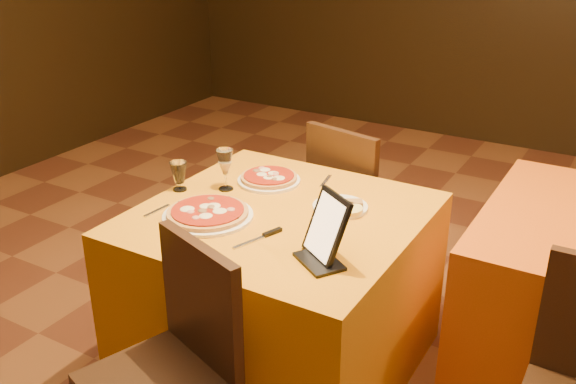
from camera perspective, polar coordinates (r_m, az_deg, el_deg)
The scene contains 13 objects.
floor at distance 3.03m, azimuth -0.39°, elevation -14.69°, with size 6.00×7.00×0.01m, color #5E2D19.
main_table at distance 2.80m, azimuth -0.68°, elevation -8.78°, with size 1.10×1.10×0.75m, color orange.
chair_main_near at distance 2.24m, azimuth -11.65°, elevation -16.29°, with size 0.38×0.38×0.91m, color black, non-canonical shape.
chair_main_far at distance 3.41m, azimuth 6.55°, elevation -1.08°, with size 0.47×0.47×0.91m, color black, non-canonical shape.
pizza_near at distance 2.58m, azimuth -7.14°, elevation -1.95°, with size 0.36×0.36×0.03m.
pizza_far at distance 2.90m, azimuth -1.71°, elevation 1.17°, with size 0.28×0.28×0.03m.
cutlet_dish at distance 2.65m, azimuth 4.66°, elevation -1.21°, with size 0.23×0.23×0.03m.
wine_glass at distance 2.80m, azimuth -5.60°, elevation 2.01°, with size 0.07×0.07×0.19m, color tan, non-canonical shape.
water_glass at distance 2.84m, azimuth -9.66°, elevation 1.39°, with size 0.06×0.06×0.13m, color white, non-canonical shape.
tablet at distance 2.24m, azimuth 3.45°, elevation -3.09°, with size 0.19×0.02×0.24m, color black.
knife at distance 2.40m, azimuth -2.98°, elevation -4.30°, with size 0.20×0.02×0.01m, color #A6A5AB.
fork_near at distance 2.68m, azimuth -11.57°, elevation -1.64°, with size 0.14×0.02×0.01m, color #AFAFB6.
fork_far at distance 2.91m, azimuth 3.38°, elevation 0.97°, with size 0.14×0.02×0.01m, color #A4A3AA.
Camera 1 is at (1.22, -2.04, 1.88)m, focal length 40.00 mm.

